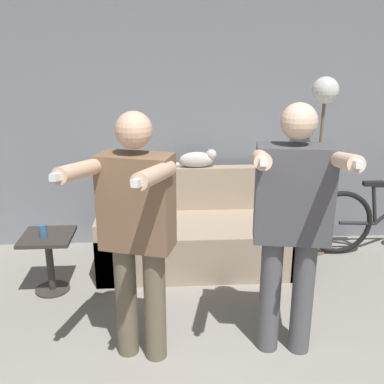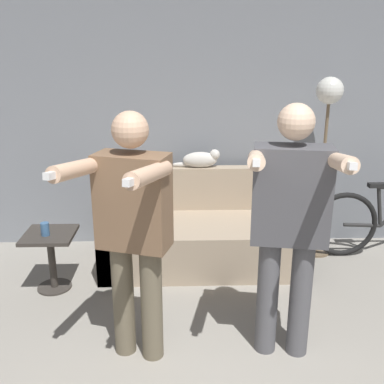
% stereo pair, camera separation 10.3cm
% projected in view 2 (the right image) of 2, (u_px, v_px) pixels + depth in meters
% --- Properties ---
extents(wall_back, '(10.00, 0.05, 2.60)m').
position_uv_depth(wall_back, '(190.00, 118.00, 4.41)').
color(wall_back, gray).
rests_on(wall_back, ground_plane).
extents(couch, '(1.83, 0.87, 0.85)m').
position_uv_depth(couch, '(202.00, 235.00, 4.23)').
color(couch, tan).
rests_on(couch, ground_plane).
extents(person_left, '(0.63, 0.77, 1.62)m').
position_uv_depth(person_left, '(133.00, 224.00, 2.72)').
color(person_left, '#6B604C').
rests_on(person_left, ground_plane).
extents(person_right, '(0.61, 0.73, 1.66)m').
position_uv_depth(person_right, '(290.00, 217.00, 2.73)').
color(person_right, '#56565B').
rests_on(person_right, ground_plane).
extents(cat, '(0.46, 0.13, 0.18)m').
position_uv_depth(cat, '(201.00, 159.00, 4.34)').
color(cat, silver).
rests_on(cat, couch).
extents(floor_lamp, '(0.28, 0.28, 1.71)m').
position_uv_depth(floor_lamp, '(328.00, 114.00, 4.09)').
color(floor_lamp, '#756047').
rests_on(floor_lamp, ground_plane).
extents(side_table, '(0.41, 0.41, 0.50)m').
position_uv_depth(side_table, '(51.00, 250.00, 3.73)').
color(side_table, '#38332D').
rests_on(side_table, ground_plane).
extents(cup, '(0.07, 0.07, 0.11)m').
position_uv_depth(cup, '(45.00, 229.00, 3.63)').
color(cup, '#3D6693').
rests_on(cup, side_table).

